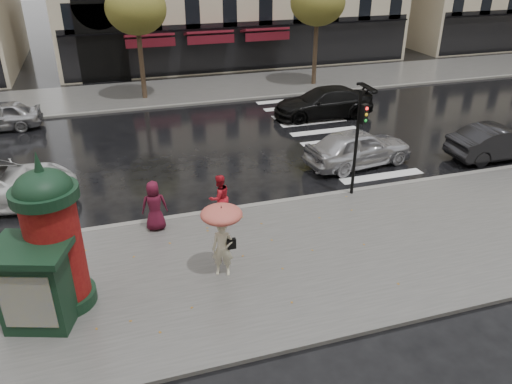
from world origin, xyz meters
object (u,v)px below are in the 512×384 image
object	(u,v)px
morris_column	(53,235)
newsstand	(37,283)
woman_umbrella	(222,230)
car_silver	(358,147)
man_burgundy	(154,206)
woman_red	(219,198)
car_black	(323,103)
car_darkgrey	(499,142)
traffic_light	(359,134)

from	to	relation	value
morris_column	newsstand	size ratio (longest dim) A/B	1.93
woman_umbrella	car_silver	world-z (taller)	woman_umbrella
man_burgundy	newsstand	distance (m)	4.85
woman_red	car_black	bearing A→B (deg)	-151.00
newsstand	car_black	world-z (taller)	newsstand
woman_red	car_black	world-z (taller)	woman_red
car_black	woman_umbrella	bearing A→B (deg)	-32.70
car_darkgrey	car_black	xyz separation A→B (m)	(-4.92, 7.58, 0.04)
man_burgundy	traffic_light	bearing A→B (deg)	-173.69
woman_red	car_black	distance (m)	12.35
car_silver	car_darkgrey	xyz separation A→B (m)	(6.20, -1.16, -0.05)
woman_red	morris_column	xyz separation A→B (m)	(-4.87, -3.05, 1.23)
morris_column	car_silver	world-z (taller)	morris_column
woman_umbrella	car_darkgrey	xyz separation A→B (m)	(13.59, 4.86, -0.83)
woman_umbrella	traffic_light	world-z (taller)	traffic_light
man_burgundy	car_darkgrey	world-z (taller)	man_burgundy
car_black	traffic_light	bearing A→B (deg)	-15.21
traffic_light	car_darkgrey	distance (m)	8.08
woman_red	traffic_light	size ratio (longest dim) A/B	0.41
woman_red	car_silver	xyz separation A→B (m)	(6.74, 2.96, -0.13)
woman_umbrella	man_burgundy	world-z (taller)	woman_umbrella
man_burgundy	morris_column	distance (m)	4.26
morris_column	woman_umbrella	bearing A→B (deg)	-0.10
newsstand	car_black	xyz separation A→B (m)	(13.38, 13.01, -0.46)
woman_red	morris_column	bearing A→B (deg)	11.59
traffic_light	morris_column	bearing A→B (deg)	-161.41
man_burgundy	car_darkgrey	distance (m)	15.19
woman_red	car_darkgrey	size ratio (longest dim) A/B	0.36
woman_umbrella	morris_column	world-z (taller)	morris_column
car_silver	morris_column	bearing A→B (deg)	109.76
woman_red	morris_column	size ratio (longest dim) A/B	0.38
woman_umbrella	newsstand	size ratio (longest dim) A/B	0.99
woman_red	traffic_light	xyz separation A→B (m)	(5.19, 0.33, 1.57)
woman_umbrella	man_burgundy	bearing A→B (deg)	116.11
woman_red	man_burgundy	size ratio (longest dim) A/B	0.95
newsstand	car_silver	world-z (taller)	newsstand
morris_column	car_darkgrey	world-z (taller)	morris_column
newsstand	car_silver	bearing A→B (deg)	28.56
woman_umbrella	traffic_light	xyz separation A→B (m)	(5.84, 3.39, 0.93)
traffic_light	newsstand	size ratio (longest dim) A/B	1.77
woman_red	car_darkgrey	bearing A→B (deg)	167.43
woman_red	traffic_light	world-z (taller)	traffic_light
car_silver	newsstand	bearing A→B (deg)	110.93
man_burgundy	traffic_light	distance (m)	7.50
car_silver	man_burgundy	bearing A→B (deg)	100.79
morris_column	newsstand	bearing A→B (deg)	-130.56
newsstand	car_silver	xyz separation A→B (m)	(12.10, 6.59, -0.45)
traffic_light	car_darkgrey	xyz separation A→B (m)	(7.75, 1.47, -1.75)
morris_column	traffic_light	world-z (taller)	morris_column
woman_red	morris_column	world-z (taller)	morris_column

